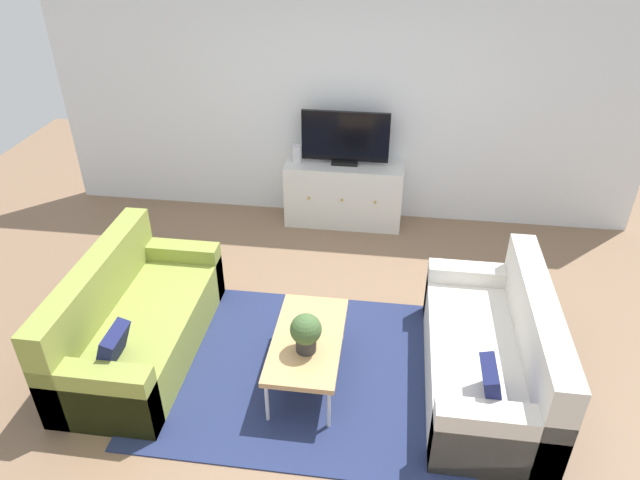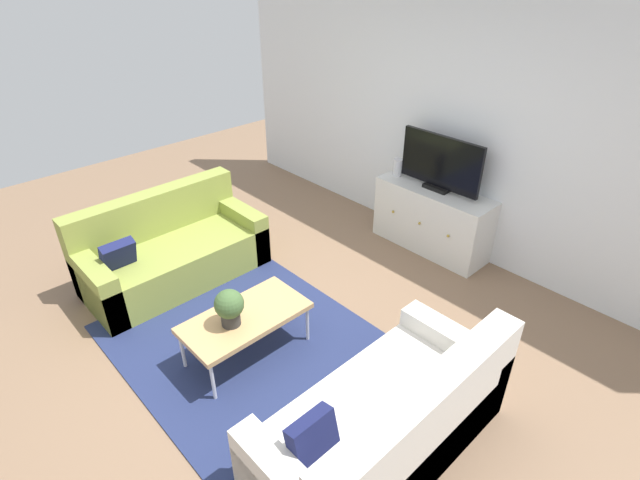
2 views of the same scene
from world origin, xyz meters
name	(u,v)px [view 2 (image 2 of 2)]	position (x,y,z in m)	size (l,w,h in m)	color
ground_plane	(267,340)	(0.00, 0.00, 0.00)	(10.00, 10.00, 0.00)	#84664C
wall_back	(456,124)	(0.00, 2.55, 1.35)	(6.40, 0.12, 2.70)	white
area_rug	(253,348)	(0.00, -0.15, 0.01)	(2.50, 1.90, 0.01)	navy
couch_left_side	(170,252)	(-1.44, -0.10, 0.28)	(0.84, 1.75, 0.86)	olive
couch_right_side	(390,428)	(1.44, -0.10, 0.28)	(0.84, 1.75, 0.86)	silver
coffee_table	(245,318)	(0.02, -0.21, 0.38)	(0.52, 1.01, 0.41)	tan
potted_plant	(229,306)	(0.03, -0.35, 0.58)	(0.23, 0.23, 0.31)	#2D2D2D
tv_console	(432,219)	(0.04, 2.27, 0.36)	(1.29, 0.47, 0.72)	silver
flat_screen_tv	(441,163)	(0.04, 2.29, 1.01)	(0.94, 0.16, 0.58)	black
glass_vase	(398,167)	(-0.48, 2.27, 0.81)	(0.11, 0.11, 0.19)	silver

